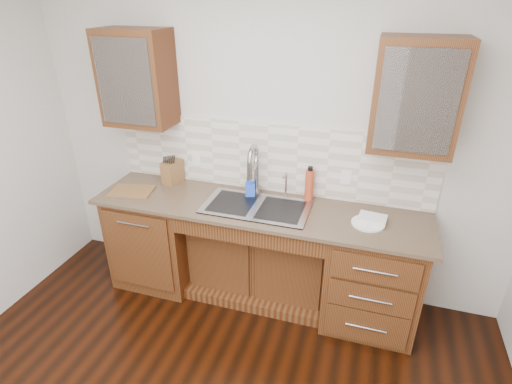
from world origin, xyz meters
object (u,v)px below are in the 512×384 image
(water_bottle, at_px, (309,185))
(knife_block, at_px, (173,172))
(cutting_board, at_px, (132,191))
(plate, at_px, (368,223))
(soap_bottle, at_px, (250,187))

(water_bottle, distance_m, knife_block, 1.22)
(cutting_board, bearing_deg, plate, 1.50)
(soap_bottle, distance_m, knife_block, 0.74)
(soap_bottle, relative_size, plate, 0.72)
(soap_bottle, height_order, knife_block, knife_block)
(plate, relative_size, cutting_board, 0.70)
(soap_bottle, bearing_deg, cutting_board, 173.05)
(soap_bottle, relative_size, knife_block, 0.85)
(water_bottle, distance_m, cutting_board, 1.51)
(water_bottle, xyz_separation_m, plate, (0.49, -0.25, -0.13))
(soap_bottle, distance_m, cutting_board, 1.02)
(plate, xyz_separation_m, cutting_board, (-1.96, -0.05, 0.00))
(water_bottle, bearing_deg, knife_block, -178.77)
(plate, bearing_deg, soap_bottle, 169.70)
(plate, relative_size, knife_block, 1.18)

